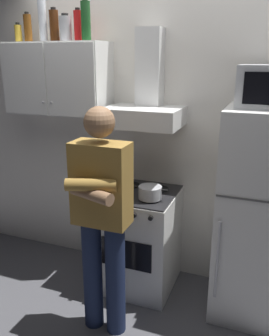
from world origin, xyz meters
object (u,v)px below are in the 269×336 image
(refrigerator, at_px, (260,217))
(bottle_vodka_clear, at_px, (43,21))
(range_hood, at_px, (146,101))
(bottle_beer_brown, at_px, (28,28))
(stove_oven, at_px, (139,239))
(bottle_canister_steel, at_px, (66,28))
(bottle_soda_red, at_px, (78,26))
(bottle_wine_green, at_px, (86,21))
(cooking_pot, at_px, (150,192))
(bottle_rum_dark, at_px, (54,26))
(bottle_spice_jar, at_px, (18,33))
(person_standing, at_px, (102,216))
(upper_cabinet, at_px, (58,79))

(refrigerator, bearing_deg, bottle_vodka_clear, 177.07)
(range_hood, distance_m, bottle_beer_brown, 1.22)
(stove_oven, bearing_deg, bottle_canister_steel, 171.60)
(stove_oven, bearing_deg, refrigerator, 0.04)
(bottle_soda_red, bearing_deg, bottle_beer_brown, 177.68)
(range_hood, relative_size, bottle_wine_green, 2.41)
(cooking_pot, xyz_separation_m, bottle_rum_dark, (-0.93, 0.23, 1.25))
(stove_oven, height_order, bottle_wine_green, bottle_wine_green)
(refrigerator, bearing_deg, bottle_spice_jar, 177.06)
(bottle_beer_brown, bearing_deg, stove_oven, -7.64)
(bottle_soda_red, bearing_deg, bottle_spice_jar, -178.43)
(bottle_spice_jar, height_order, bottle_rum_dark, bottle_rum_dark)
(person_standing, bearing_deg, cooking_pot, 69.70)
(stove_oven, bearing_deg, range_hood, 90.00)
(bottle_rum_dark, bearing_deg, bottle_vodka_clear, -169.33)
(range_hood, height_order, person_standing, range_hood)
(range_hood, height_order, bottle_beer_brown, bottle_beer_brown)
(bottle_spice_jar, distance_m, bottle_soda_red, 0.58)
(refrigerator, bearing_deg, person_standing, -148.77)
(bottle_spice_jar, bearing_deg, bottle_canister_steel, -1.00)
(range_hood, distance_m, bottle_spice_jar, 1.27)
(refrigerator, relative_size, person_standing, 0.98)
(upper_cabinet, distance_m, bottle_soda_red, 0.47)
(range_hood, distance_m, bottle_canister_steel, 0.88)
(person_standing, height_order, bottle_wine_green, bottle_wine_green)
(cooking_pot, distance_m, bottle_soda_red, 1.45)
(stove_oven, bearing_deg, bottle_rum_dark, 171.91)
(person_standing, height_order, bottle_soda_red, bottle_soda_red)
(upper_cabinet, height_order, bottle_rum_dark, bottle_rum_dark)
(stove_oven, distance_m, bottle_vodka_clear, 1.99)
(cooking_pot, height_order, bottle_rum_dark, bottle_rum_dark)
(range_hood, height_order, refrigerator, range_hood)
(range_hood, height_order, bottle_spice_jar, bottle_spice_jar)
(upper_cabinet, bearing_deg, bottle_spice_jar, -177.40)
(upper_cabinet, bearing_deg, bottle_rum_dark, -74.13)
(upper_cabinet, distance_m, bottle_vodka_clear, 0.47)
(refrigerator, xyz_separation_m, bottle_rum_dark, (-1.75, 0.11, 1.37))
(bottle_soda_red, bearing_deg, bottle_rum_dark, -176.90)
(range_hood, bearing_deg, stove_oven, -90.00)
(refrigerator, bearing_deg, bottle_wine_green, 176.38)
(range_hood, distance_m, bottle_rum_dark, 0.98)
(bottle_beer_brown, xyz_separation_m, bottle_soda_red, (0.50, -0.02, 0.00))
(stove_oven, distance_m, bottle_soda_red, 1.83)
(range_hood, relative_size, refrigerator, 0.47)
(stove_oven, xyz_separation_m, bottle_canister_steel, (-0.68, 0.10, 1.72))
(bottle_spice_jar, distance_m, bottle_beer_brown, 0.09)
(bottle_wine_green, bearing_deg, stove_oven, -10.59)
(stove_oven, xyz_separation_m, person_standing, (-0.05, -0.61, 0.47))
(bottle_canister_steel, height_order, bottle_soda_red, bottle_soda_red)
(refrigerator, distance_m, bottle_vodka_clear, 2.32)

